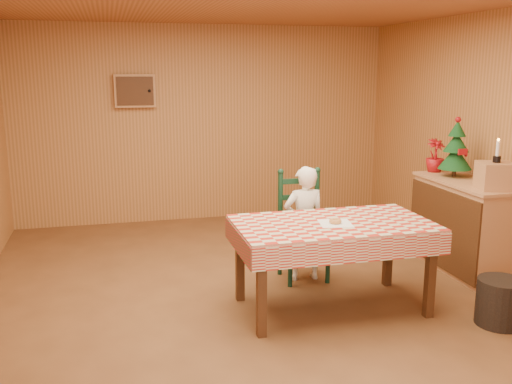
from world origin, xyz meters
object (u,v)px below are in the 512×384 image
(storage_bin, at_px, (500,302))
(seated_child, at_px, (304,223))
(dining_table, at_px, (333,231))
(ladder_chair, at_px, (302,228))
(christmas_tree, at_px, (456,150))
(shelf_unit, at_px, (464,226))
(crate, at_px, (495,176))

(storage_bin, bearing_deg, seated_child, 131.23)
(dining_table, bearing_deg, ladder_chair, 90.00)
(dining_table, bearing_deg, storage_bin, -28.07)
(ladder_chair, xyz_separation_m, christmas_tree, (1.68, 0.04, 0.71))
(shelf_unit, relative_size, crate, 4.13)
(dining_table, xyz_separation_m, ladder_chair, (0.00, 0.79, -0.18))
(ladder_chair, height_order, seated_child, seated_child)
(ladder_chair, xyz_separation_m, crate, (1.68, -0.61, 0.55))
(ladder_chair, height_order, christmas_tree, christmas_tree)
(ladder_chair, xyz_separation_m, shelf_unit, (1.67, -0.21, -0.04))
(seated_child, relative_size, christmas_tree, 1.81)
(dining_table, distance_m, christmas_tree, 1.94)
(dining_table, relative_size, christmas_tree, 2.67)
(ladder_chair, height_order, shelf_unit, ladder_chair)
(shelf_unit, bearing_deg, christmas_tree, 88.02)
(ladder_chair, bearing_deg, crate, -19.94)
(crate, bearing_deg, seated_child, 161.79)
(shelf_unit, relative_size, storage_bin, 3.27)
(seated_child, xyz_separation_m, crate, (1.68, -0.55, 0.49))
(shelf_unit, xyz_separation_m, storage_bin, (-0.47, -1.22, -0.28))
(ladder_chair, relative_size, storage_bin, 2.85)
(storage_bin, bearing_deg, christmas_tree, 72.09)
(ladder_chair, height_order, storage_bin, ladder_chair)
(shelf_unit, bearing_deg, seated_child, 174.82)
(dining_table, height_order, ladder_chair, ladder_chair)
(ladder_chair, bearing_deg, storage_bin, -49.92)
(seated_child, bearing_deg, crate, 161.79)
(ladder_chair, distance_m, storage_bin, 1.89)
(dining_table, relative_size, storage_bin, 4.37)
(seated_child, height_order, shelf_unit, seated_child)
(crate, xyz_separation_m, storage_bin, (-0.47, -0.82, -0.87))
(seated_child, xyz_separation_m, shelf_unit, (1.67, -0.15, -0.10))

